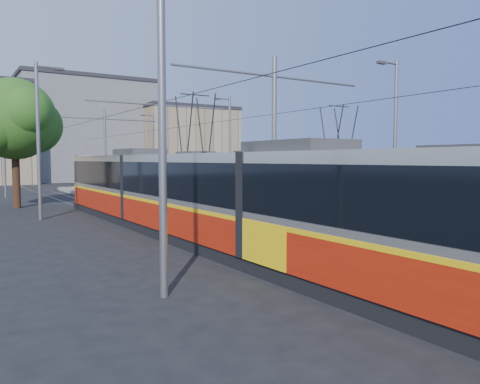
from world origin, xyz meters
TOP-DOWN VIEW (x-y plane):
  - ground at (0.00, 0.00)m, footprint 160.00×160.00m
  - platform at (0.00, 17.00)m, footprint 4.00×50.00m
  - tactile_strip_left at (-1.45, 17.00)m, footprint 0.70×50.00m
  - tactile_strip_right at (1.45, 17.00)m, footprint 0.70×50.00m
  - rails at (0.00, 17.00)m, footprint 8.71×70.00m
  - track_arrow at (-3.60, -3.00)m, footprint 1.20×5.00m
  - tram_left at (-3.60, 8.08)m, footprint 2.43×29.98m
  - tram_right at (3.60, 7.97)m, footprint 2.43×31.40m
  - catenary at (0.00, 14.15)m, footprint 9.20×70.00m
  - street_lamps at (-0.00, 21.00)m, footprint 15.18×38.22m
  - shelter at (0.91, 12.01)m, footprint 0.82×1.06m
  - tree at (-7.43, 25.15)m, footprint 5.64×5.21m
  - building_centre at (6.00, 64.00)m, footprint 18.36×14.28m
  - building_right at (20.00, 58.00)m, footprint 14.28×10.20m

SIDE VIEW (x-z plane):
  - ground at x=0.00m, z-range 0.00..0.00m
  - track_arrow at x=-3.60m, z-range 0.00..0.01m
  - rails at x=0.00m, z-range 0.00..0.03m
  - platform at x=0.00m, z-range 0.00..0.30m
  - tactile_strip_left at x=-1.45m, z-range 0.30..0.31m
  - tactile_strip_right at x=1.45m, z-range 0.30..0.31m
  - shelter at x=0.91m, z-range 0.35..2.42m
  - tram_left at x=-3.60m, z-range -1.04..4.46m
  - tram_right at x=3.60m, z-range -0.89..4.61m
  - street_lamps at x=0.00m, z-range 0.18..8.18m
  - catenary at x=0.00m, z-range 1.02..8.02m
  - tree at x=-7.43m, z-range 1.44..9.64m
  - building_right at x=20.00m, z-range 0.01..11.10m
  - building_centre at x=6.00m, z-range 0.01..14.78m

